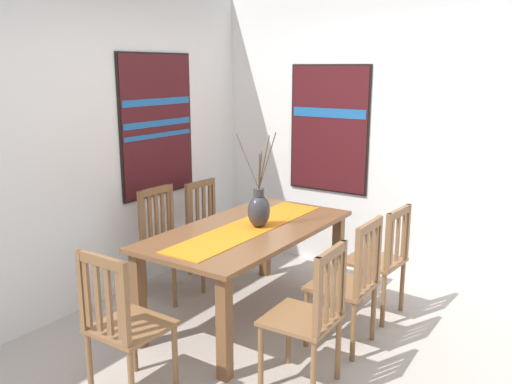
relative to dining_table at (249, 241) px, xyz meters
The scene contains 14 objects.
ground_plane 0.93m from the dining_table, 120.28° to the right, with size 6.40×6.40×0.03m, color #B2A89E.
wall_back 1.51m from the dining_table, 104.58° to the left, with size 6.40×0.12×2.70m, color white.
wall_side 1.78m from the dining_table, 20.60° to the right, with size 0.12×6.40×2.70m, color white.
dining_table is the anchor object (origin of this frame).
table_runner 0.11m from the dining_table, 116.57° to the right, with size 1.66×0.36×0.01m, color orange.
centerpiece_vase 0.26m from the dining_table, 46.00° to the right, with size 0.22×0.30×0.74m.
chair_0 0.87m from the dining_table, 89.06° to the right, with size 0.42×0.42×0.95m.
chair_1 1.07m from the dining_table, 124.73° to the right, with size 0.43×0.43×0.94m.
chair_2 1.06m from the dining_table, 55.10° to the left, with size 0.44×0.44×0.90m.
chair_3 1.33m from the dining_table, behind, with size 0.42×0.42×0.95m.
chair_4 1.06m from the dining_table, 54.07° to the right, with size 0.45×0.45×0.91m.
chair_5 0.86m from the dining_table, 91.36° to the left, with size 0.43×0.43×0.95m.
painting_on_back_wall 1.49m from the dining_table, 76.79° to the left, with size 0.91×0.05×1.30m.
painting_on_side_wall 1.64m from the dining_table, ahead, with size 0.05×0.83×1.24m.
Camera 1 is at (-2.96, -1.71, 1.96)m, focal length 37.70 mm.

